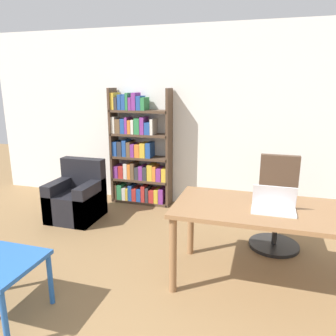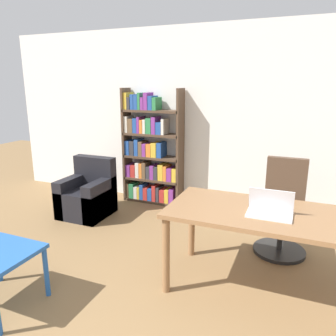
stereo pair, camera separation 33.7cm
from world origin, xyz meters
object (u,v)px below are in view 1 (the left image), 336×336
Objects in this scene: desk at (272,218)px; armchair at (77,199)px; laptop at (274,206)px; bookshelf at (138,154)px; office_chair at (277,208)px.

armchair reaches higher than desk.
bookshelf reaches higher than laptop.
laptop is 2.84m from armchair.
office_chair is at bearing 85.47° from laptop.
bookshelf is (0.60, 0.87, 0.52)m from armchair.
laptop reaches higher than desk.
office_chair is at bearing -23.29° from bookshelf.
office_chair reaches higher than desk.
office_chair is at bearing 84.79° from desk.
armchair is 1.18m from bookshelf.
armchair is at bearing -124.66° from bookshelf.
armchair is (-2.61, 0.90, -0.40)m from desk.
desk is 1.67× the size of office_chair.
laptop is 1.00m from office_chair.
desk is 2.16× the size of armchair.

